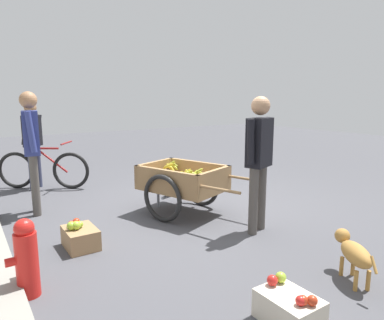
{
  "coord_description": "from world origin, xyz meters",
  "views": [
    {
      "loc": [
        -4.07,
        2.81,
        1.64
      ],
      "look_at": [
        -0.01,
        0.11,
        0.75
      ],
      "focal_mm": 32.86,
      "sensor_mm": 36.0,
      "label": 1
    }
  ],
  "objects_px": {
    "dog": "(354,252)",
    "fire_hydrant": "(26,258)",
    "bystander_person": "(31,141)",
    "vendor_person": "(259,152)",
    "mixed_fruit_crate": "(289,308)",
    "apple_crate": "(80,237)",
    "bicycle": "(43,169)",
    "fruit_cart": "(183,183)",
    "cyclist_person": "(33,137)"
  },
  "relations": [
    {
      "from": "apple_crate",
      "to": "mixed_fruit_crate",
      "type": "height_order",
      "value": "apple_crate"
    },
    {
      "from": "fire_hydrant",
      "to": "mixed_fruit_crate",
      "type": "distance_m",
      "value": 2.11
    },
    {
      "from": "fire_hydrant",
      "to": "bystander_person",
      "type": "height_order",
      "value": "bystander_person"
    },
    {
      "from": "bicycle",
      "to": "bystander_person",
      "type": "distance_m",
      "value": 1.6
    },
    {
      "from": "cyclist_person",
      "to": "bystander_person",
      "type": "distance_m",
      "value": 1.51
    },
    {
      "from": "fruit_cart",
      "to": "apple_crate",
      "type": "height_order",
      "value": "fruit_cart"
    },
    {
      "from": "vendor_person",
      "to": "bicycle",
      "type": "bearing_deg",
      "value": 25.79
    },
    {
      "from": "cyclist_person",
      "to": "mixed_fruit_crate",
      "type": "height_order",
      "value": "cyclist_person"
    },
    {
      "from": "bicycle",
      "to": "fruit_cart",
      "type": "bearing_deg",
      "value": -151.95
    },
    {
      "from": "fruit_cart",
      "to": "mixed_fruit_crate",
      "type": "relative_size",
      "value": 4.11
    },
    {
      "from": "fire_hydrant",
      "to": "mixed_fruit_crate",
      "type": "relative_size",
      "value": 1.52
    },
    {
      "from": "cyclist_person",
      "to": "bystander_person",
      "type": "bearing_deg",
      "value": 170.29
    },
    {
      "from": "dog",
      "to": "apple_crate",
      "type": "relative_size",
      "value": 1.35
    },
    {
      "from": "bicycle",
      "to": "apple_crate",
      "type": "height_order",
      "value": "bicycle"
    },
    {
      "from": "dog",
      "to": "mixed_fruit_crate",
      "type": "relative_size",
      "value": 1.35
    },
    {
      "from": "vendor_person",
      "to": "fire_hydrant",
      "type": "bearing_deg",
      "value": 89.88
    },
    {
      "from": "apple_crate",
      "to": "bystander_person",
      "type": "height_order",
      "value": "bystander_person"
    },
    {
      "from": "fire_hydrant",
      "to": "bicycle",
      "type": "bearing_deg",
      "value": -13.0
    },
    {
      "from": "fruit_cart",
      "to": "bystander_person",
      "type": "relative_size",
      "value": 1.06
    },
    {
      "from": "dog",
      "to": "fire_hydrant",
      "type": "xyz_separation_m",
      "value": [
        1.35,
        2.47,
        0.06
      ]
    },
    {
      "from": "dog",
      "to": "bystander_person",
      "type": "xyz_separation_m",
      "value": [
        3.56,
        2.01,
        0.76
      ]
    },
    {
      "from": "fire_hydrant",
      "to": "mixed_fruit_crate",
      "type": "xyz_separation_m",
      "value": [
        -1.44,
        -1.52,
        -0.21
      ]
    },
    {
      "from": "dog",
      "to": "mixed_fruit_crate",
      "type": "height_order",
      "value": "dog"
    },
    {
      "from": "fire_hydrant",
      "to": "dog",
      "type": "bearing_deg",
      "value": -118.6
    },
    {
      "from": "dog",
      "to": "fire_hydrant",
      "type": "bearing_deg",
      "value": 61.4
    },
    {
      "from": "fruit_cart",
      "to": "dog",
      "type": "relative_size",
      "value": 3.05
    },
    {
      "from": "bystander_person",
      "to": "mixed_fruit_crate",
      "type": "bearing_deg",
      "value": -163.85
    },
    {
      "from": "fire_hydrant",
      "to": "mixed_fruit_crate",
      "type": "height_order",
      "value": "fire_hydrant"
    },
    {
      "from": "vendor_person",
      "to": "bicycle",
      "type": "relative_size",
      "value": 1.19
    },
    {
      "from": "vendor_person",
      "to": "cyclist_person",
      "type": "distance_m",
      "value": 4.15
    },
    {
      "from": "cyclist_person",
      "to": "mixed_fruit_crate",
      "type": "distance_m",
      "value": 5.27
    },
    {
      "from": "fire_hydrant",
      "to": "cyclist_person",
      "type": "bearing_deg",
      "value": -10.88
    },
    {
      "from": "fruit_cart",
      "to": "bicycle",
      "type": "height_order",
      "value": "bicycle"
    },
    {
      "from": "mixed_fruit_crate",
      "to": "bystander_person",
      "type": "xyz_separation_m",
      "value": [
        3.66,
        1.06,
        0.91
      ]
    },
    {
      "from": "vendor_person",
      "to": "bicycle",
      "type": "xyz_separation_m",
      "value": [
        3.62,
        1.75,
        -0.63
      ]
    },
    {
      "from": "bystander_person",
      "to": "dog",
      "type": "bearing_deg",
      "value": -150.56
    },
    {
      "from": "dog",
      "to": "bystander_person",
      "type": "bearing_deg",
      "value": 29.44
    },
    {
      "from": "dog",
      "to": "mixed_fruit_crate",
      "type": "distance_m",
      "value": 0.97
    },
    {
      "from": "apple_crate",
      "to": "mixed_fruit_crate",
      "type": "xyz_separation_m",
      "value": [
        -2.16,
        -0.88,
        -0.0
      ]
    },
    {
      "from": "bicycle",
      "to": "bystander_person",
      "type": "relative_size",
      "value": 0.81
    },
    {
      "from": "mixed_fruit_crate",
      "to": "fire_hydrant",
      "type": "bearing_deg",
      "value": 46.4
    },
    {
      "from": "fruit_cart",
      "to": "dog",
      "type": "distance_m",
      "value": 2.43
    },
    {
      "from": "fire_hydrant",
      "to": "apple_crate",
      "type": "height_order",
      "value": "fire_hydrant"
    },
    {
      "from": "dog",
      "to": "apple_crate",
      "type": "xyz_separation_m",
      "value": [
        2.06,
        1.83,
        -0.15
      ]
    },
    {
      "from": "vendor_person",
      "to": "bystander_person",
      "type": "relative_size",
      "value": 0.96
    },
    {
      "from": "vendor_person",
      "to": "bystander_person",
      "type": "xyz_separation_m",
      "value": [
        2.22,
        2.12,
        0.05
      ]
    },
    {
      "from": "cyclist_person",
      "to": "apple_crate",
      "type": "distance_m",
      "value": 3.09
    },
    {
      "from": "fire_hydrant",
      "to": "mixed_fruit_crate",
      "type": "bearing_deg",
      "value": -133.6
    },
    {
      "from": "cyclist_person",
      "to": "vendor_person",
      "type": "bearing_deg",
      "value": -153.22
    },
    {
      "from": "bicycle",
      "to": "mixed_fruit_crate",
      "type": "distance_m",
      "value": 5.11
    }
  ]
}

